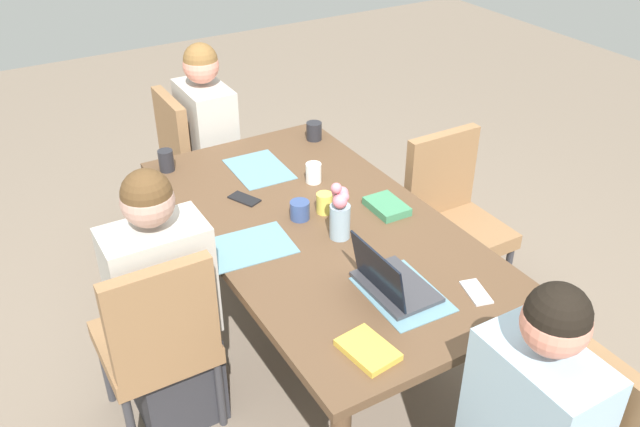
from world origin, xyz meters
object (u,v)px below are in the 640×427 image
coffee_mug_centre_right (166,161)px  book_red_cover (387,206)px  coffee_mug_near_right (314,173)px  laptop_head_left_left_far (391,282)px  chair_far_left_mid (158,336)px  flower_vase (340,212)px  coffee_mug_far_left (300,210)px  dining_table (320,237)px  phone_black (244,199)px  chair_head_right_left_near (194,157)px  book_blue_cover (368,350)px  person_far_left_mid (166,316)px  phone_silver (476,292)px  coffee_mug_near_left (314,131)px  coffee_mug_centre_left (324,203)px  person_head_right_left_near (210,154)px  chair_near_right_near (452,212)px

coffee_mug_centre_right → book_red_cover: size_ratio=0.55×
coffee_mug_near_right → laptop_head_left_left_far: bearing=168.9°
chair_far_left_mid → flower_vase: flower_vase is taller
coffee_mug_far_left → dining_table: bearing=-144.4°
dining_table → coffee_mug_far_left: bearing=35.6°
flower_vase → laptop_head_left_left_far: bearing=175.9°
phone_black → coffee_mug_far_left: bearing=-176.1°
chair_head_right_left_near → laptop_head_left_left_far: laptop_head_left_left_far is taller
chair_head_right_left_near → book_blue_cover: chair_head_right_left_near is taller
person_far_left_mid → phone_silver: person_far_left_mid is taller
coffee_mug_near_left → book_blue_cover: 1.68m
chair_head_right_left_near → coffee_mug_far_left: bearing=-177.9°
coffee_mug_centre_left → phone_black: 0.39m
book_blue_cover → book_red_cover: bearing=-46.3°
flower_vase → coffee_mug_near_left: bearing=-23.4°
laptop_head_left_left_far → flower_vase: bearing=-4.1°
dining_table → coffee_mug_centre_right: size_ratio=17.46×
person_head_right_left_near → coffee_mug_centre_right: size_ratio=10.92×
phone_black → phone_silver: 1.17m
coffee_mug_near_right → phone_silver: bearing=-174.5°
chair_far_left_mid → coffee_mug_near_right: 1.09m
coffee_mug_centre_right → coffee_mug_far_left: size_ratio=1.25×
book_blue_cover → phone_silver: 0.54m
person_far_left_mid → coffee_mug_centre_left: bearing=-83.5°
chair_near_right_near → coffee_mug_near_right: bearing=65.9°
coffee_mug_centre_left → book_blue_cover: bearing=158.7°
laptop_head_left_left_far → coffee_mug_far_left: laptop_head_left_left_far is taller
coffee_mug_near_left → coffee_mug_centre_left: bearing=153.6°
chair_near_right_near → book_blue_cover: size_ratio=4.50×
dining_table → phone_silver: phone_silver is taller
phone_black → coffee_mug_near_left: bearing=-80.7°
flower_vase → phone_black: (0.49, 0.22, -0.12)m
person_far_left_mid → coffee_mug_near_right: 1.00m
flower_vase → coffee_mug_centre_right: bearing=24.4°
chair_near_right_near → coffee_mug_centre_left: size_ratio=9.54×
chair_far_left_mid → coffee_mug_near_right: size_ratio=9.20×
person_far_left_mid → flower_vase: person_far_left_mid is taller
laptop_head_left_left_far → coffee_mug_near_right: laptop_head_left_left_far is taller
chair_head_right_left_near → coffee_mug_near_left: size_ratio=9.13×
chair_head_right_left_near → phone_silver: chair_head_right_left_near is taller
person_far_left_mid → phone_black: size_ratio=7.97×
chair_far_left_mid → coffee_mug_far_left: chair_far_left_mid is taller
person_far_left_mid → book_red_cover: (-0.04, -1.06, 0.22)m
laptop_head_left_left_far → coffee_mug_near_right: (0.89, -0.17, 0.00)m
person_head_right_left_near → coffee_mug_far_left: 1.19m
chair_far_left_mid → laptop_head_left_left_far: laptop_head_left_left_far is taller
coffee_mug_near_right → chair_head_right_left_near: bearing=15.3°
chair_near_right_near → book_red_cover: 0.56m
person_far_left_mid → laptop_head_left_left_far: person_far_left_mid is taller
chair_far_left_mid → coffee_mug_centre_right: bearing=-23.0°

